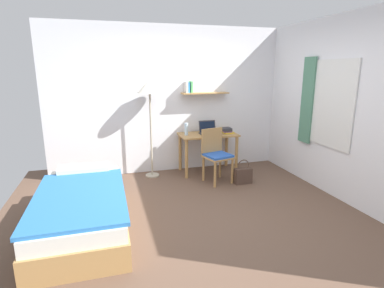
% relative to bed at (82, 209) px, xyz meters
% --- Properties ---
extents(ground_plane, '(5.28, 5.28, 0.00)m').
position_rel_bed_xyz_m(ground_plane, '(1.53, -0.15, -0.24)').
color(ground_plane, brown).
extents(wall_back, '(4.40, 0.27, 2.60)m').
position_rel_bed_xyz_m(wall_back, '(1.54, 1.87, 1.06)').
color(wall_back, white).
rests_on(wall_back, ground_plane).
extents(wall_right, '(0.10, 4.40, 2.60)m').
position_rel_bed_xyz_m(wall_right, '(3.55, -0.12, 1.06)').
color(wall_right, white).
rests_on(wall_right, ground_plane).
extents(bed, '(0.98, 1.96, 0.54)m').
position_rel_bed_xyz_m(bed, '(0.00, 0.00, 0.00)').
color(bed, '#B2844C').
rests_on(bed, ground_plane).
extents(desk, '(1.03, 0.56, 0.72)m').
position_rel_bed_xyz_m(desk, '(2.09, 1.55, 0.34)').
color(desk, '#B2844C').
rests_on(desk, ground_plane).
extents(desk_chair, '(0.51, 0.50, 0.89)m').
position_rel_bed_xyz_m(desk_chair, '(2.06, 1.05, 0.25)').
color(desk_chair, '#B2844C').
rests_on(desk_chair, ground_plane).
extents(standing_lamp, '(0.42, 0.42, 1.68)m').
position_rel_bed_xyz_m(standing_lamp, '(1.07, 1.59, 1.25)').
color(standing_lamp, '#B2A893').
rests_on(standing_lamp, ground_plane).
extents(laptop, '(0.32, 0.24, 0.23)m').
position_rel_bed_xyz_m(laptop, '(2.10, 1.56, 0.53)').
color(laptop, '#2D2D33').
rests_on(laptop, desk).
extents(water_bottle, '(0.06, 0.06, 0.22)m').
position_rel_bed_xyz_m(water_bottle, '(1.69, 1.54, 0.59)').
color(water_bottle, silver).
rests_on(water_bottle, desk).
extents(book_stack, '(0.21, 0.25, 0.10)m').
position_rel_bed_xyz_m(book_stack, '(2.44, 1.52, 0.52)').
color(book_stack, gold).
rests_on(book_stack, desk).
extents(handbag, '(0.28, 0.13, 0.41)m').
position_rel_bed_xyz_m(handbag, '(2.46, 0.81, -0.10)').
color(handbag, '#4C382D').
rests_on(handbag, ground_plane).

